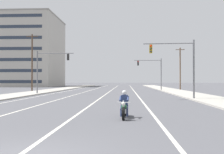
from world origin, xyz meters
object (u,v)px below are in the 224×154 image
motorcycle_with_rider (124,107)px  apartment_building_far_left_block (24,52)px  traffic_signal_mid_right (153,69)px  traffic_signal_near_left (48,65)px  utility_pole_right_far (180,68)px  traffic_signal_near_right (179,60)px  utility_pole_left_near (32,62)px

motorcycle_with_rider → apartment_building_far_left_block: bearing=115.4°
motorcycle_with_rider → traffic_signal_mid_right: (5.40, 36.66, 3.54)m
traffic_signal_near_left → utility_pole_right_far: bearing=38.4°
motorcycle_with_rider → apartment_building_far_left_block: apartment_building_far_left_block is taller
traffic_signal_near_right → motorcycle_with_rider: bearing=-112.5°
traffic_signal_near_left → traffic_signal_mid_right: (16.42, 13.84, -0.00)m
apartment_building_far_left_block → motorcycle_with_rider: bearing=-64.6°
traffic_signal_near_right → apartment_building_far_left_block: (-39.34, 57.39, 7.33)m
motorcycle_with_rider → utility_pole_left_near: bearing=117.6°
utility_pole_left_near → apartment_building_far_left_block: 43.06m
traffic_signal_near_right → utility_pole_left_near: utility_pole_left_near is taller
motorcycle_with_rider → traffic_signal_near_left: bearing=115.8°
motorcycle_with_rider → traffic_signal_near_right: (5.62, 13.57, 3.54)m
motorcycle_with_rider → traffic_signal_near_left: traffic_signal_near_left is taller
traffic_signal_mid_right → apartment_building_far_left_block: (-39.12, 34.29, 7.33)m
apartment_building_far_left_block → traffic_signal_mid_right: bearing=-41.2°
traffic_signal_mid_right → utility_pole_right_far: size_ratio=0.71×
motorcycle_with_rider → traffic_signal_near_left: size_ratio=0.35×
motorcycle_with_rider → traffic_signal_near_right: 15.11m
traffic_signal_near_left → traffic_signal_mid_right: same height
motorcycle_with_rider → utility_pole_left_near: (-16.65, 31.90, 4.75)m
utility_pole_right_far → apartment_building_far_left_block: bearing=146.0°
motorcycle_with_rider → utility_pole_right_far: size_ratio=0.25×
utility_pole_left_near → traffic_signal_mid_right: bearing=12.2°
apartment_building_far_left_block → utility_pole_right_far: bearing=-34.0°
traffic_signal_near_left → apartment_building_far_left_block: bearing=115.2°
traffic_signal_near_right → utility_pole_right_far: 27.63m
motorcycle_with_rider → traffic_signal_mid_right: 37.23m
traffic_signal_mid_right → utility_pole_right_far: (5.96, 3.93, 0.42)m
utility_pole_left_near → utility_pole_right_far: 29.33m
traffic_signal_near_left → apartment_building_far_left_block: 53.72m
traffic_signal_near_right → traffic_signal_mid_right: (-0.22, 23.09, 0.00)m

